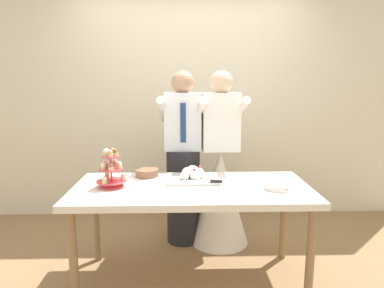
% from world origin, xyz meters
% --- Properties ---
extents(ground_plane, '(8.00, 8.00, 0.00)m').
position_xyz_m(ground_plane, '(0.00, 0.00, 0.00)').
color(ground_plane, olive).
extents(rear_wall, '(5.20, 0.10, 2.90)m').
position_xyz_m(rear_wall, '(0.00, 1.44, 1.45)').
color(rear_wall, beige).
rests_on(rear_wall, ground_plane).
extents(dessert_table, '(1.80, 0.80, 0.78)m').
position_xyz_m(dessert_table, '(0.00, 0.00, 0.70)').
color(dessert_table, silver).
rests_on(dessert_table, ground_plane).
extents(cupcake_stand, '(0.23, 0.23, 0.31)m').
position_xyz_m(cupcake_stand, '(-0.61, 0.01, 0.91)').
color(cupcake_stand, '#D83F4C').
rests_on(cupcake_stand, dessert_table).
extents(main_cake_tray, '(0.43, 0.32, 0.13)m').
position_xyz_m(main_cake_tray, '(0.01, 0.16, 0.81)').
color(main_cake_tray, silver).
rests_on(main_cake_tray, dessert_table).
extents(plate_stack, '(0.21, 0.21, 0.05)m').
position_xyz_m(plate_stack, '(0.65, -0.08, 0.80)').
color(plate_stack, white).
rests_on(plate_stack, dessert_table).
extents(round_cake, '(0.24, 0.24, 0.07)m').
position_xyz_m(round_cake, '(-0.37, 0.25, 0.81)').
color(round_cake, white).
rests_on(round_cake, dessert_table).
extents(person_groom, '(0.46, 0.49, 1.66)m').
position_xyz_m(person_groom, '(-0.07, 0.68, 0.75)').
color(person_groom, '#232328').
rests_on(person_groom, ground_plane).
extents(person_bride, '(0.56, 0.56, 1.66)m').
position_xyz_m(person_bride, '(0.29, 0.65, 0.58)').
color(person_bride, white).
rests_on(person_bride, ground_plane).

